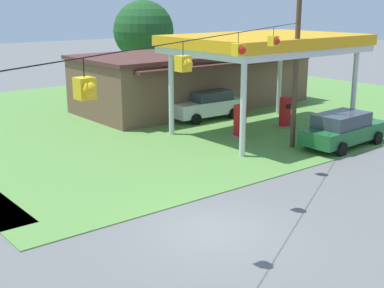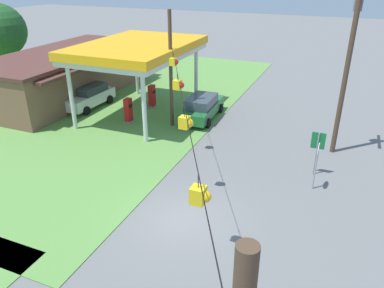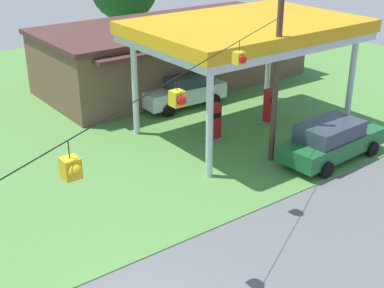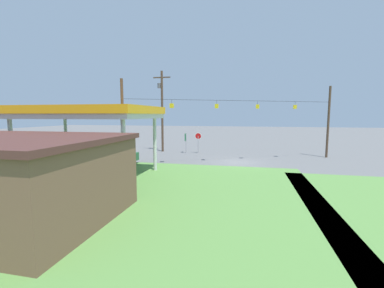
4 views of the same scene
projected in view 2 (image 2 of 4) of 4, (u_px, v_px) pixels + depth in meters
ground_plane at (182, 219)px, 16.45m from camera, size 160.00×160.00×0.00m
grass_verge_station_corner at (71, 94)px, 32.71m from camera, size 36.00×28.00×0.04m
gas_station_canopy at (137, 50)px, 26.15m from camera, size 9.85×6.87×5.28m
gas_station_store at (66, 73)px, 31.73m from camera, size 15.86×7.59×3.71m
fuel_pump_near at (128, 111)px, 26.37m from camera, size 0.71×0.56×1.76m
fuel_pump_far at (152, 97)px, 29.31m from camera, size 0.71×0.56×1.76m
car_at_pumps_front at (202, 107)px, 26.97m from camera, size 5.14×2.29×1.73m
car_at_pumps_rear at (88, 96)px, 29.22m from camera, size 4.72×2.24×1.75m
stop_sign_roadside at (317, 156)px, 17.97m from camera, size 0.80×0.08×2.50m
route_sign at (318, 145)px, 19.34m from camera, size 0.10×0.70×2.40m
utility_pole_main at (349, 58)px, 20.12m from camera, size 2.20×0.44×10.07m
signal_span_gantry at (181, 131)px, 14.63m from camera, size 19.31×10.24×7.72m
tree_behind_station at (0, 30)px, 35.03m from camera, size 4.88×4.88×7.11m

